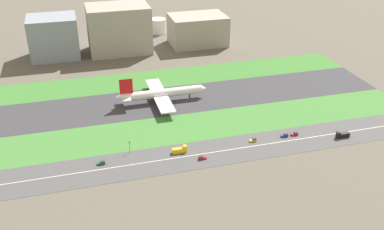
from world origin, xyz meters
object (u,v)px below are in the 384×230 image
airliner (160,94)px  car_2 (202,158)px  hangar_building (119,29)px  fuel_tank_west (158,26)px  terminal_building (54,37)px  car_0 (295,134)px  office_tower (198,30)px  car_1 (253,140)px  truck_0 (342,135)px  car_3 (102,163)px  truck_1 (180,150)px  traffic_light (129,146)px  car_4 (285,135)px

airliner → car_2: 78.50m
hangar_building → fuel_tank_west: bearing=45.4°
terminal_building → car_0: bearing=-52.7°
office_tower → car_2: bearing=-105.6°
car_1 → office_tower: bearing=84.2°
truck_0 → office_tower: (-35.00, 192.00, 12.07)m
office_tower → fuel_tank_west: (-29.18, 45.00, -6.51)m
car_2 → terminal_building: bearing=-68.2°
car_1 → car_3: bearing=180.0°
car_1 → hangar_building: bearing=106.8°
truck_0 → terminal_building: terminal_building is taller
airliner → truck_1: 68.22m
car_3 → car_1: size_ratio=1.00×
truck_1 → car_0: size_ratio=1.91×
truck_1 → hangar_building: hangar_building is taller
truck_0 → traffic_light: size_ratio=1.17×
terminal_building → fuel_tank_west: 111.15m
car_1 → traffic_light: 73.08m
truck_0 → terminal_building: bearing=-49.3°
terminal_building → office_tower: bearing=0.0°
airliner → car_3: airliner is taller
car_0 → car_4: size_ratio=1.00×
car_3 → car_4: 109.78m
car_0 → car_3: 116.36m
car_1 → car_0: bearing=0.0°
terminal_building → car_4: bearing=-54.0°
truck_0 → fuel_tank_west: size_ratio=0.51×
traffic_light → fuel_tank_west: size_ratio=0.44×
car_3 → hangar_building: hangar_building is taller
car_0 → car_3: same height
car_0 → car_1: bearing=180.0°
car_4 → fuel_tank_west: size_ratio=0.27×
car_2 → traffic_light: bearing=-25.5°
terminal_building → car_1: bearing=-58.5°
truck_1 → terminal_building: bearing=110.1°
car_1 → traffic_light: (-72.56, 7.99, 3.37)m
car_4 → truck_0: bearing=-16.8°
truck_0 → car_1: (-53.58, 10.00, -0.75)m
truck_0 → truck_1: bearing=-5.8°
truck_0 → fuel_tank_west: (-64.18, 237.00, 5.56)m
truck_1 → fuel_tank_west: fuel_tank_west is taller
truck_0 → terminal_building: 253.84m
car_0 → hangar_building: 200.66m
car_4 → hangar_building: size_ratio=0.08×
terminal_building → office_tower: (130.25, 0.00, -4.15)m
truck_0 → terminal_building: size_ratio=0.20×
car_1 → terminal_building: bearing=121.5°
car_0 → fuel_tank_west: 230.20m
truck_1 → office_tower: office_tower is taller
traffic_light → hangar_building: hangar_building is taller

